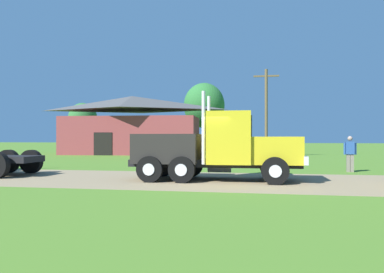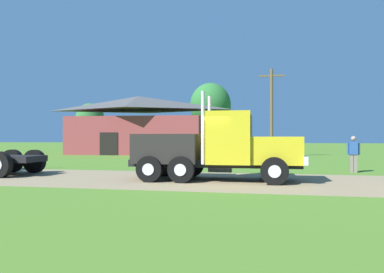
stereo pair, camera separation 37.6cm
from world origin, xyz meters
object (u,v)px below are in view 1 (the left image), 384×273
object	(u,v)px
shed_building	(132,126)
utility_pole_near	(266,110)
visitor_far_side	(350,153)
truck_foreground_white	(216,149)

from	to	relation	value
shed_building	utility_pole_near	size ratio (longest dim) A/B	1.89
shed_building	utility_pole_near	world-z (taller)	utility_pole_near
utility_pole_near	visitor_far_side	bearing A→B (deg)	-73.90
visitor_far_side	utility_pole_near	distance (m)	14.23
truck_foreground_white	visitor_far_side	world-z (taller)	truck_foreground_white
utility_pole_near	truck_foreground_white	bearing A→B (deg)	-97.36
visitor_far_side	shed_building	size ratio (longest dim) A/B	0.12
truck_foreground_white	utility_pole_near	world-z (taller)	utility_pole_near
truck_foreground_white	shed_building	size ratio (longest dim) A/B	0.48
visitor_far_side	utility_pole_near	xyz separation A→B (m)	(-3.85, 13.35, 3.11)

